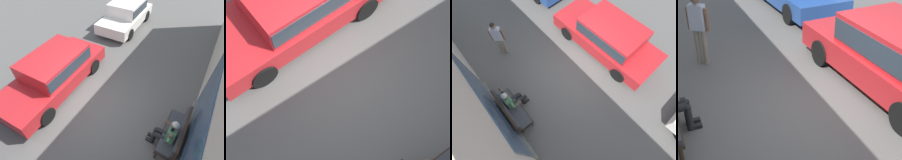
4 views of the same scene
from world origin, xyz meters
TOP-DOWN VIEW (x-y plane):
  - ground_plane at (0.00, 0.00)m, footprint 60.00×60.00m
  - parked_car_mid at (0.05, -1.89)m, footprint 4.74×2.10m
  - pedestrian_standing at (2.72, 1.66)m, footprint 0.38×0.45m

SIDE VIEW (x-z plane):
  - ground_plane at x=0.00m, z-range 0.00..0.00m
  - parked_car_mid at x=0.05m, z-range 0.06..1.52m
  - pedestrian_standing at x=2.72m, z-range 0.16..1.89m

